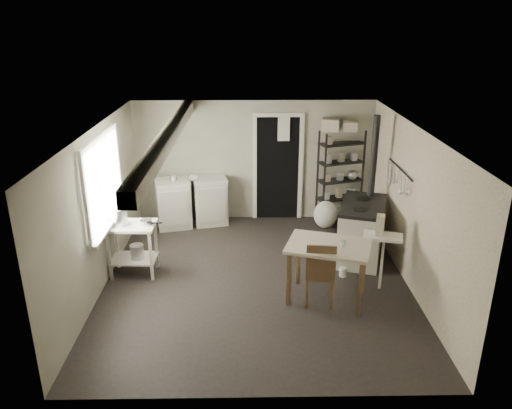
{
  "coord_description": "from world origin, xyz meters",
  "views": [
    {
      "loc": [
        -0.12,
        -6.66,
        3.74
      ],
      "look_at": [
        0.0,
        0.3,
        1.1
      ],
      "focal_mm": 35.0,
      "sensor_mm": 36.0,
      "label": 1
    }
  ],
  "objects_px": {
    "prep_table": "(133,250)",
    "shelf_rack": "(340,174)",
    "work_table": "(327,275)",
    "chair": "(320,271)",
    "flour_sack": "(325,216)",
    "stockpot": "(119,217)",
    "base_cabinets": "(192,201)",
    "stove": "(361,232)"
  },
  "relations": [
    {
      "from": "prep_table",
      "to": "flour_sack",
      "type": "height_order",
      "value": "prep_table"
    },
    {
      "from": "base_cabinets",
      "to": "flour_sack",
      "type": "bearing_deg",
      "value": -19.1
    },
    {
      "from": "prep_table",
      "to": "base_cabinets",
      "type": "height_order",
      "value": "base_cabinets"
    },
    {
      "from": "base_cabinets",
      "to": "prep_table",
      "type": "bearing_deg",
      "value": -123.25
    },
    {
      "from": "prep_table",
      "to": "base_cabinets",
      "type": "bearing_deg",
      "value": 70.62
    },
    {
      "from": "stove",
      "to": "work_table",
      "type": "height_order",
      "value": "stove"
    },
    {
      "from": "base_cabinets",
      "to": "work_table",
      "type": "xyz_separation_m",
      "value": [
        2.16,
        -2.74,
        -0.08
      ]
    },
    {
      "from": "base_cabinets",
      "to": "stove",
      "type": "relative_size",
      "value": 1.15
    },
    {
      "from": "chair",
      "to": "shelf_rack",
      "type": "bearing_deg",
      "value": 82.78
    },
    {
      "from": "base_cabinets",
      "to": "work_table",
      "type": "bearing_deg",
      "value": -65.68
    },
    {
      "from": "prep_table",
      "to": "stockpot",
      "type": "height_order",
      "value": "stockpot"
    },
    {
      "from": "stove",
      "to": "work_table",
      "type": "relative_size",
      "value": 1.07
    },
    {
      "from": "stockpot",
      "to": "stove",
      "type": "xyz_separation_m",
      "value": [
        3.76,
        0.49,
        -0.5
      ]
    },
    {
      "from": "stockpot",
      "to": "shelf_rack",
      "type": "bearing_deg",
      "value": 29.44
    },
    {
      "from": "chair",
      "to": "stove",
      "type": "bearing_deg",
      "value": 65.31
    },
    {
      "from": "work_table",
      "to": "prep_table",
      "type": "bearing_deg",
      "value": 164.53
    },
    {
      "from": "prep_table",
      "to": "work_table",
      "type": "height_order",
      "value": "prep_table"
    },
    {
      "from": "stove",
      "to": "chair",
      "type": "height_order",
      "value": "chair"
    },
    {
      "from": "base_cabinets",
      "to": "stove",
      "type": "height_order",
      "value": "base_cabinets"
    },
    {
      "from": "prep_table",
      "to": "shelf_rack",
      "type": "height_order",
      "value": "shelf_rack"
    },
    {
      "from": "prep_table",
      "to": "shelf_rack",
      "type": "relative_size",
      "value": 0.46
    },
    {
      "from": "prep_table",
      "to": "flour_sack",
      "type": "distance_m",
      "value": 3.64
    },
    {
      "from": "prep_table",
      "to": "work_table",
      "type": "xyz_separation_m",
      "value": [
        2.85,
        -0.79,
        -0.02
      ]
    },
    {
      "from": "shelf_rack",
      "to": "work_table",
      "type": "distance_m",
      "value": 3.0
    },
    {
      "from": "base_cabinets",
      "to": "chair",
      "type": "relative_size",
      "value": 1.44
    },
    {
      "from": "stockpot",
      "to": "shelf_rack",
      "type": "height_order",
      "value": "shelf_rack"
    },
    {
      "from": "prep_table",
      "to": "chair",
      "type": "distance_m",
      "value": 2.87
    },
    {
      "from": "stockpot",
      "to": "flour_sack",
      "type": "height_order",
      "value": "stockpot"
    },
    {
      "from": "shelf_rack",
      "to": "chair",
      "type": "bearing_deg",
      "value": -123.06
    },
    {
      "from": "prep_table",
      "to": "stove",
      "type": "height_order",
      "value": "stove"
    },
    {
      "from": "stove",
      "to": "work_table",
      "type": "bearing_deg",
      "value": -102.27
    },
    {
      "from": "work_table",
      "to": "flour_sack",
      "type": "xyz_separation_m",
      "value": [
        0.35,
        2.51,
        -0.14
      ]
    },
    {
      "from": "chair",
      "to": "flour_sack",
      "type": "distance_m",
      "value": 2.65
    },
    {
      "from": "base_cabinets",
      "to": "shelf_rack",
      "type": "distance_m",
      "value": 2.85
    },
    {
      "from": "stockpot",
      "to": "shelf_rack",
      "type": "distance_m",
      "value": 4.21
    },
    {
      "from": "base_cabinets",
      "to": "work_table",
      "type": "relative_size",
      "value": 1.24
    },
    {
      "from": "shelf_rack",
      "to": "prep_table",
      "type": "bearing_deg",
      "value": -167.8
    },
    {
      "from": "chair",
      "to": "flour_sack",
      "type": "xyz_separation_m",
      "value": [
        0.47,
        2.59,
        -0.24
      ]
    },
    {
      "from": "stockpot",
      "to": "chair",
      "type": "distance_m",
      "value": 3.07
    },
    {
      "from": "work_table",
      "to": "chair",
      "type": "xyz_separation_m",
      "value": [
        -0.11,
        -0.08,
        0.1
      ]
    },
    {
      "from": "prep_table",
      "to": "shelf_rack",
      "type": "bearing_deg",
      "value": 30.76
    },
    {
      "from": "shelf_rack",
      "to": "stove",
      "type": "height_order",
      "value": "shelf_rack"
    }
  ]
}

